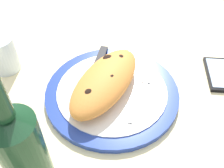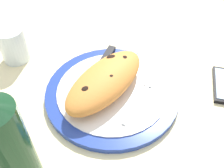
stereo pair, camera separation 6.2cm
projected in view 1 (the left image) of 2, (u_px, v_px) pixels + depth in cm
name	position (u px, v px, depth cm)	size (l,w,h in cm)	color
ground_plane	(112.00, 99.00, 65.83)	(150.00, 150.00, 3.00)	beige
plate	(112.00, 92.00, 64.12)	(32.58, 32.58, 1.83)	#233D99
calzone	(105.00, 81.00, 61.28)	(26.45, 14.93, 5.89)	orange
fork	(143.00, 90.00, 63.02)	(17.10, 2.31, 0.40)	silver
knife	(98.00, 65.00, 68.83)	(21.43, 4.13, 1.20)	silver
smartphone	(219.00, 74.00, 69.06)	(13.60, 8.94, 1.16)	black
water_glass	(3.00, 56.00, 68.44)	(7.44, 7.44, 9.57)	silver
wine_bottle	(25.00, 158.00, 39.96)	(6.99, 6.99, 29.60)	#14381E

